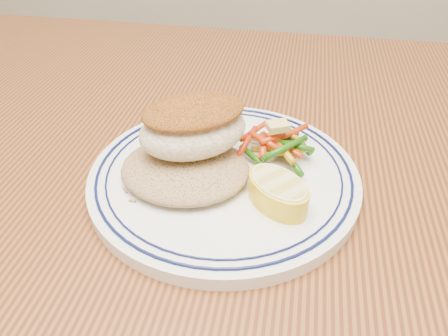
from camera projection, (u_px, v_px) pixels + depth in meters
dining_table at (197, 221)px, 0.57m from camera, size 1.50×0.90×0.75m
plate at (224, 176)px, 0.47m from camera, size 0.29×0.29×0.02m
rice_pilaf at (185, 166)px, 0.45m from camera, size 0.14×0.12×0.03m
fish_fillet at (193, 126)px, 0.45m from camera, size 0.14×0.13×0.06m
vegetable_pile at (278, 145)px, 0.49m from camera, size 0.09×0.09×0.03m
butter_pat at (278, 126)px, 0.48m from camera, size 0.03×0.03×0.01m
lemon_wedge at (278, 191)px, 0.42m from camera, size 0.09×0.09×0.03m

